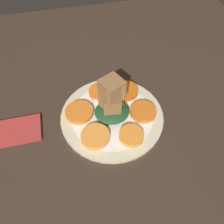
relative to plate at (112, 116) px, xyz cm
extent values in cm
cube|color=#38281E|center=(0.00, 0.00, -1.52)|extent=(120.00, 120.00, 2.00)
cylinder|color=beige|center=(0.00, 0.00, -0.02)|extent=(26.19, 26.19, 1.00)
cylinder|color=white|center=(0.00, 0.00, 0.03)|extent=(20.96, 20.96, 1.00)
cylinder|color=orange|center=(1.60, -7.90, 1.22)|extent=(5.87, 5.87, 1.29)
cylinder|color=orange|center=(8.00, -2.17, 1.22)|extent=(7.13, 7.13, 1.29)
cylinder|color=orange|center=(5.40, 5.80, 1.22)|extent=(6.78, 6.78, 1.29)
cylinder|color=orange|center=(-2.85, 7.58, 1.22)|extent=(5.83, 5.83, 1.29)
cylinder|color=orange|center=(-7.79, 1.41, 1.22)|extent=(6.73, 6.73, 1.29)
cylinder|color=#D66014|center=(-5.41, -6.59, 1.22)|extent=(7.00, 7.00, 1.29)
ellipsoid|color=#1E4723|center=(0.00, 0.00, 1.82)|extent=(8.77, 7.89, 2.48)
cube|color=brown|center=(0.41, -0.09, 5.16)|extent=(4.77, 4.77, 4.20)
cube|color=olive|center=(0.48, -1.02, 5.30)|extent=(6.08, 6.08, 4.46)
cube|color=#9E754C|center=(-0.31, 0.25, 9.49)|extent=(5.28, 5.28, 4.29)
cube|color=olive|center=(0.44, 0.09, 10.01)|extent=(6.17, 6.17, 4.63)
cube|color=silver|center=(4.50, -5.04, 0.78)|extent=(12.69, 4.16, 0.40)
cube|color=silver|center=(-2.47, -6.77, 0.78)|extent=(2.06, 2.62, 0.40)
cube|color=silver|center=(-5.42, -8.54, 0.78)|extent=(4.97, 1.52, 0.40)
cube|color=silver|center=(-5.58, -7.89, 0.78)|extent=(4.97, 1.52, 0.40)
cube|color=silver|center=(-5.75, -7.24, 0.78)|extent=(4.97, 1.52, 0.40)
cube|color=silver|center=(-5.91, -6.60, 0.78)|extent=(4.97, 1.52, 0.40)
cube|color=#B2332D|center=(24.47, -1.04, -0.12)|extent=(13.02, 7.81, 0.80)
camera|label=1|loc=(7.89, 32.65, 45.00)|focal=35.00mm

